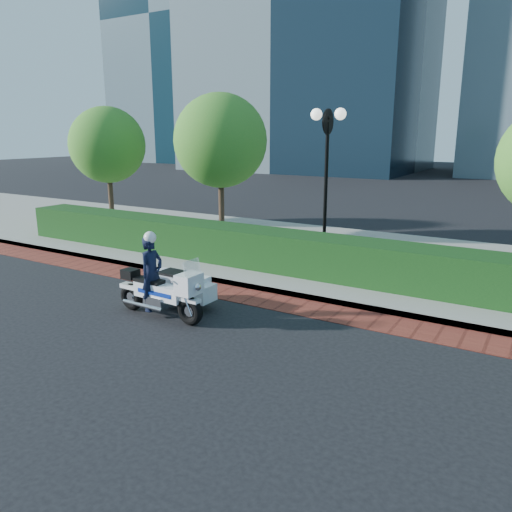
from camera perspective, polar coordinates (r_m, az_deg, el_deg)
The scene contains 9 objects.
ground at distance 10.90m, azimuth -8.36°, elevation -6.17°, with size 120.00×120.00×0.00m, color black.
brick_strip at distance 12.03m, azimuth -3.84°, elevation -4.08°, with size 60.00×1.00×0.01m, color maroon.
sidewalk at distance 15.77m, azimuth 5.53°, elevation 0.52°, with size 60.00×8.00×0.15m, color gray.
hedge_main at distance 13.56m, azimuth 1.19°, elevation 0.86°, with size 18.00×1.20×1.00m, color black.
lamppost at distance 14.22m, azimuth 8.08°, elevation 10.75°, with size 1.02×0.70×4.21m.
tree_a at distance 21.19m, azimuth -16.64°, elevation 12.06°, with size 3.00×3.00×4.58m.
tree_b at distance 17.54m, azimuth -4.10°, elevation 12.99°, with size 3.20×3.20×4.89m.
tower_far_left at distance 69.92m, azimuth -7.86°, elevation 24.82°, with size 16.00×14.00×34.00m, color black.
police_motorcycle at distance 10.68m, azimuth -10.22°, elevation -3.19°, with size 2.22×1.57×1.80m.
Camera 1 is at (6.57, -7.86, 3.73)m, focal length 35.00 mm.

